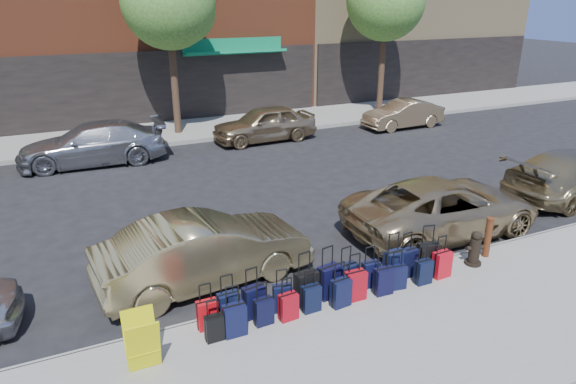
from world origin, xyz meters
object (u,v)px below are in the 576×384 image
display_rack (142,342)px  fire_hydrant (475,249)px  car_near_1 (205,251)px  car_far_2 (264,124)px  suitcase_front_5 (329,282)px  car_far_1 (92,144)px  car_far_3 (403,114)px  bollard (488,237)px  car_near_2 (443,207)px  tree_center (172,4)px  tree_right (388,3)px

display_rack → fire_hydrant: bearing=2.8°
car_near_1 → car_far_2: (5.52, 10.07, -0.00)m
suitcase_front_5 → car_far_1: (-3.28, 11.59, 0.26)m
display_rack → car_far_3: bearing=40.7°
car_far_2 → car_far_3: bearing=83.6°
suitcase_front_5 → bollard: size_ratio=1.13×
car_near_2 → display_rack: bearing=105.7°
tree_center → suitcase_front_5: size_ratio=6.78×
suitcase_front_5 → car_near_1: bearing=127.3°
display_rack → car_far_3: (13.94, 11.88, 0.03)m
bollard → suitcase_front_5: bearing=179.6°
car_near_1 → car_far_2: 11.49m
tree_center → tree_right: size_ratio=1.00×
tree_center → car_near_1: 13.58m
bollard → car_far_2: size_ratio=0.22×
tree_center → fire_hydrant: (2.93, -14.49, -4.89)m
suitcase_front_5 → car_near_1: size_ratio=0.24×
suitcase_front_5 → car_far_3: car_far_3 is taller
tree_right → bollard: 16.66m
tree_right → car_far_1: bearing=-169.4°
tree_right → bollard: bearing=-116.2°
car_far_1 → display_rack: bearing=1.7°
bollard → car_far_1: (-7.35, 11.62, 0.10)m
display_rack → bollard: bearing=3.9°
car_near_2 → car_far_1: 12.46m
tree_center → car_near_1: tree_center is taller
car_far_3 → tree_right: bearing=162.4°
suitcase_front_5 → car_far_1: bearing=95.6°
car_near_1 → car_far_3: bearing=-58.2°
suitcase_front_5 → car_far_1: size_ratio=0.21×
tree_right → fire_hydrant: (-7.57, -14.49, -4.89)m
car_near_2 → car_far_2: 10.27m
car_far_1 → bollard: bearing=35.9°
car_near_2 → car_far_2: car_far_2 is taller
car_near_1 → car_far_1: (-1.31, 9.79, 0.00)m
bollard → car_near_1: car_near_1 is taller
car_far_2 → suitcase_front_5: bearing=-18.6°
bollard → display_rack: 7.77m
bollard → car_far_1: bearing=122.3°
display_rack → car_far_1: bearing=88.4°
suitcase_front_5 → car_near_2: 4.51m
tree_right → display_rack: bearing=-135.0°
suitcase_front_5 → display_rack: bearing=177.9°
tree_center → car_far_3: 11.16m
car_near_1 → car_far_2: bearing=-34.9°
fire_hydrant → display_rack: display_rack is taller
bollard → car_near_1: 6.32m
fire_hydrant → car_far_3: car_far_3 is taller
bollard → car_near_2: (0.13, 1.66, 0.08)m
fire_hydrant → car_near_2: 1.95m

